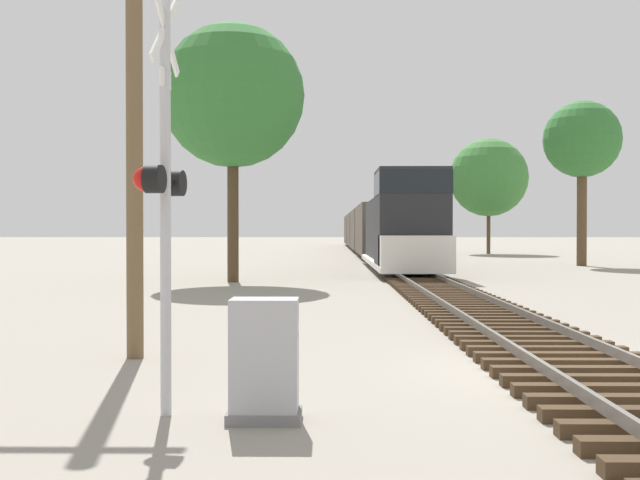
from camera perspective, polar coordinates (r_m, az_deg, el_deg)
The scene contains 9 objects.
ground_plane at distance 11.48m, azimuth 19.01°, elevation -9.61°, with size 400.00×400.00×0.00m, color gray.
rail_track_bed at distance 11.46m, azimuth 19.01°, elevation -8.94°, with size 2.60×160.00×0.31m.
freight_train at distance 66.08m, azimuth 3.75°, elevation 0.74°, with size 3.03×74.22×4.66m.
crossing_signal_near at distance 8.47m, azimuth -11.85°, elevation 4.19°, with size 0.42×1.01×4.75m.
relay_cabinet at distance 8.16m, azimuth -4.26°, elevation -9.19°, with size 0.79×0.52×1.32m.
utility_pole at distance 12.45m, azimuth -13.96°, elevation 8.27°, with size 1.80×0.27×7.09m.
tree_far_right at distance 30.17m, azimuth -6.66°, elevation 10.83°, with size 5.66×5.66×10.19m.
tree_mid_background at distance 45.57m, azimuth 19.35°, elevation 7.14°, with size 4.36×4.36×9.42m.
tree_deep_background at distance 65.73m, azimuth 12.73°, elevation 4.66°, with size 6.66×6.66×9.87m.
Camera 1 is at (-3.56, -10.72, 2.06)m, focal length 42.00 mm.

